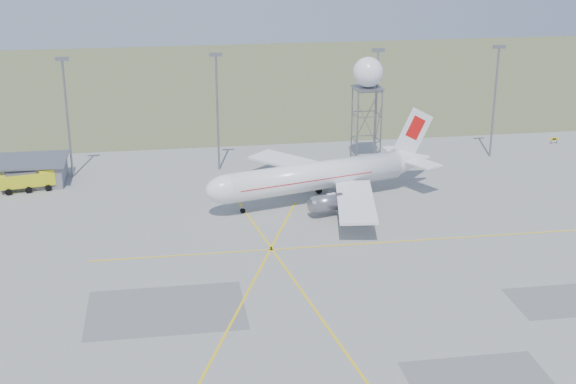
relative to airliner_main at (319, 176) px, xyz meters
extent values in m
plane|color=#9FA09A|center=(-4.22, -47.64, -4.08)|extent=(400.00, 400.00, 0.00)
cube|color=#596E3C|center=(-4.22, 92.36, -4.07)|extent=(400.00, 120.00, 0.03)
cube|color=slate|center=(-49.22, 16.36, -2.28)|extent=(18.00, 9.00, 3.60)
cube|color=slate|center=(-49.22, 16.36, -0.33)|extent=(19.00, 10.00, 0.30)
cylinder|color=slate|center=(-39.22, 18.36, 5.92)|extent=(0.36, 0.36, 20.00)
cube|color=slate|center=(-39.22, 18.36, 16.12)|extent=(2.20, 0.50, 0.60)
cylinder|color=slate|center=(-14.22, 18.36, 5.92)|extent=(0.36, 0.36, 20.00)
cube|color=slate|center=(-14.22, 18.36, 16.12)|extent=(2.20, 0.50, 0.60)
cylinder|color=slate|center=(13.78, 18.36, 5.92)|extent=(0.36, 0.36, 20.00)
cube|color=slate|center=(13.78, 18.36, 16.12)|extent=(2.20, 0.50, 0.60)
cylinder|color=slate|center=(35.78, 18.36, 5.92)|extent=(0.36, 0.36, 20.00)
cube|color=slate|center=(35.78, 18.36, 16.12)|extent=(2.20, 0.50, 0.60)
cylinder|color=black|center=(50.78, 24.36, -3.68)|extent=(0.10, 0.10, 0.80)
cylinder|color=black|center=(51.98, 24.36, -3.68)|extent=(0.10, 0.10, 0.80)
cube|color=yellow|center=(51.38, 24.36, -3.13)|extent=(1.60, 0.15, 0.50)
cube|color=black|center=(51.38, 24.28, -3.13)|extent=(0.80, 0.03, 0.30)
cylinder|color=white|center=(-0.65, -0.18, 0.11)|extent=(28.83, 11.96, 4.42)
ellipsoid|color=white|center=(-14.47, -4.04, 0.11)|extent=(7.99, 6.15, 4.42)
cube|color=black|center=(-15.75, -4.39, 0.78)|extent=(2.26, 2.79, 1.08)
cone|color=white|center=(16.37, 4.56, 0.45)|extent=(7.57, 6.03, 4.42)
cube|color=white|center=(16.37, 4.56, 5.08)|extent=(6.90, 2.22, 8.30)
cube|color=red|center=(16.58, 4.62, 5.85)|extent=(3.76, 1.38, 4.26)
cube|color=white|center=(14.89, 7.82, 1.00)|extent=(5.03, 6.80, 0.20)
cube|color=white|center=(16.78, 1.01, 1.00)|extent=(5.03, 6.80, 0.20)
cube|color=white|center=(-1.72, 9.83, -0.99)|extent=(15.69, 16.73, 0.40)
cube|color=white|center=(3.62, -9.31, -0.99)|extent=(8.41, 18.33, 0.40)
cylinder|color=slate|center=(-3.43, 5.69, -1.98)|extent=(5.15, 3.69, 2.54)
cylinder|color=slate|center=(0.01, -6.64, -1.98)|extent=(5.15, 3.69, 2.54)
cube|color=red|center=(-2.77, -0.77, 0.23)|extent=(22.46, 10.22, 0.13)
cylinder|color=black|center=(-12.34, -3.44, -3.58)|extent=(0.95, 0.95, 0.99)
cube|color=black|center=(1.48, 0.41, -3.58)|extent=(2.84, 6.68, 0.99)
cylinder|color=slate|center=(1.48, 0.41, -3.09)|extent=(0.33, 0.33, 1.99)
cylinder|color=slate|center=(9.84, 15.70, 2.80)|extent=(0.25, 0.25, 13.76)
cylinder|color=slate|center=(14.07, 15.70, 2.80)|extent=(0.25, 0.25, 13.76)
cylinder|color=slate|center=(14.07, 19.93, 2.80)|extent=(0.25, 0.25, 13.76)
cylinder|color=slate|center=(9.84, 19.93, 2.80)|extent=(0.25, 0.25, 13.76)
cube|color=slate|center=(11.96, 17.81, 9.68)|extent=(4.83, 4.83, 0.26)
sphere|color=white|center=(11.96, 17.81, 12.44)|extent=(5.29, 5.29, 5.29)
cube|color=yellow|center=(-45.74, 12.36, -2.17)|extent=(8.99, 4.40, 2.11)
cube|color=yellow|center=(-42.73, 12.92, -1.30)|extent=(2.75, 3.05, 1.34)
cube|color=black|center=(-42.07, 13.04, -1.21)|extent=(0.55, 2.46, 0.96)
cube|color=slate|center=(-46.68, 12.18, -0.92)|extent=(5.12, 3.13, 0.38)
camera|label=1|loc=(-23.25, -115.62, 39.50)|focal=50.00mm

